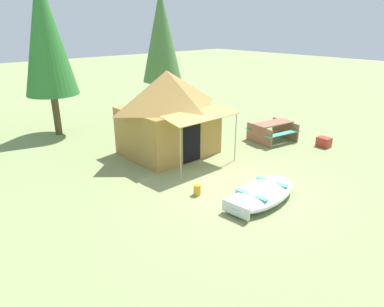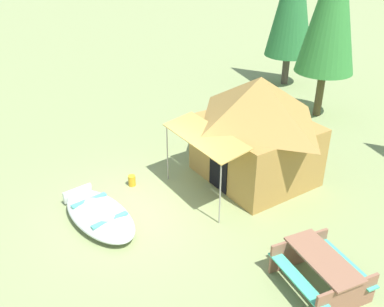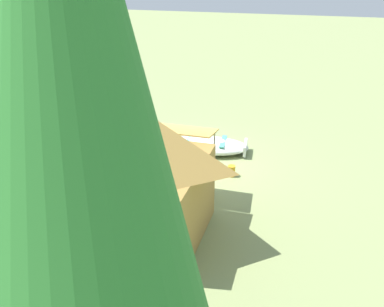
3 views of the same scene
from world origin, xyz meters
TOP-DOWN VIEW (x-y plane):
  - ground_plane at (0.00, 0.00)m, footprint 80.00×80.00m
  - beached_rowboat at (-0.14, -1.02)m, footprint 2.70×1.50m
  - canvas_cabin_tent at (0.24, 3.52)m, footprint 3.16×3.62m
  - picnic_table at (4.24, 1.86)m, footprint 1.84×1.64m
  - cooler_box at (5.13, 0.10)m, footprint 0.38×0.50m
  - fuel_can at (-1.21, 0.36)m, footprint 0.29×0.29m
  - pine_tree_back_left at (-1.90, 8.44)m, footprint 2.09×2.09m

SIDE VIEW (x-z plane):
  - ground_plane at x=0.00m, z-range 0.00..0.00m
  - fuel_can at x=-1.21m, z-range 0.00..0.30m
  - cooler_box at x=5.13m, z-range 0.00..0.37m
  - beached_rowboat at x=-0.14m, z-range 0.01..0.41m
  - picnic_table at x=4.24m, z-range 0.09..0.85m
  - canvas_cabin_tent at x=0.24m, z-range 0.06..3.03m
  - pine_tree_back_left at x=-1.90m, z-range 0.83..7.27m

